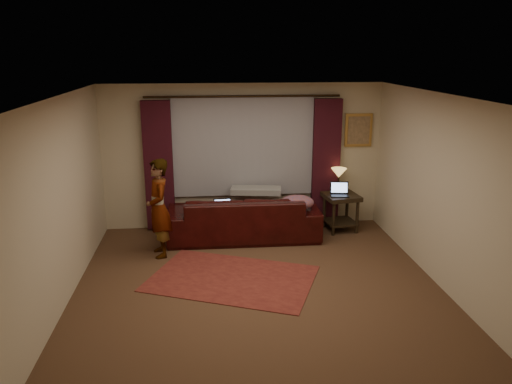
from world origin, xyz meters
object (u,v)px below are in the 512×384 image
laptop_sofa (223,207)px  tiffany_lamp (338,180)px  person (159,208)px  end_table (340,212)px  sofa (243,209)px  laptop_table (340,190)px

laptop_sofa → tiffany_lamp: bearing=10.0°
tiffany_lamp → person: person is taller
laptop_sofa → end_table: (2.12, 0.40, -0.30)m
tiffany_lamp → sofa: bearing=-168.8°
tiffany_lamp → person: 3.26m
end_table → tiffany_lamp: (-0.02, 0.15, 0.56)m
sofa → end_table: (1.77, 0.20, -0.19)m
sofa → end_table: 1.79m
laptop_sofa → person: bearing=-161.8°
sofa → tiffany_lamp: (1.74, 0.34, 0.37)m
person → sofa: bearing=100.2°
sofa → tiffany_lamp: size_ratio=5.82×
laptop_sofa → end_table: laptop_sofa is taller
end_table → person: (-3.14, -0.83, 0.44)m
end_table → person: size_ratio=0.43×
sofa → tiffany_lamp: tiffany_lamp is taller
laptop_sofa → laptop_table: (2.06, 0.31, 0.16)m
tiffany_lamp → laptop_table: 0.26m
end_table → sofa: bearing=-173.6°
tiffany_lamp → laptop_table: size_ratio=1.28×
laptop_sofa → laptop_table: 2.09m
laptop_sofa → person: size_ratio=0.21×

